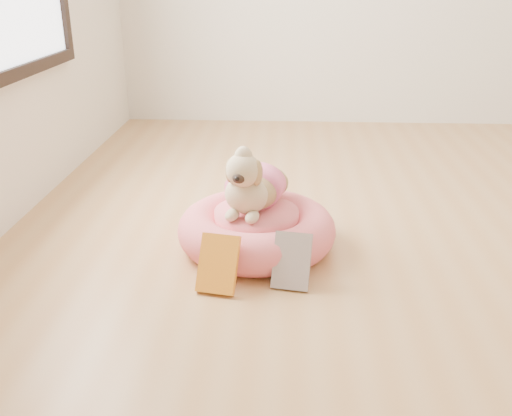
{
  "coord_description": "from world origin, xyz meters",
  "views": [
    {
      "loc": [
        -0.74,
        -2.22,
        1.09
      ],
      "look_at": [
        -0.85,
        -0.07,
        0.2
      ],
      "focal_mm": 40.0,
      "sensor_mm": 36.0,
      "label": 1
    }
  ],
  "objects_px": {
    "book_white": "(292,261)",
    "dog": "(252,174)",
    "pet_bed": "(257,230)",
    "book_yellow": "(218,264)"
  },
  "relations": [
    {
      "from": "pet_bed",
      "to": "dog",
      "type": "distance_m",
      "value": 0.25
    },
    {
      "from": "dog",
      "to": "book_white",
      "type": "height_order",
      "value": "dog"
    },
    {
      "from": "pet_bed",
      "to": "book_yellow",
      "type": "distance_m",
      "value": 0.37
    },
    {
      "from": "book_white",
      "to": "dog",
      "type": "bearing_deg",
      "value": 126.61
    },
    {
      "from": "dog",
      "to": "book_yellow",
      "type": "distance_m",
      "value": 0.44
    },
    {
      "from": "pet_bed",
      "to": "book_white",
      "type": "bearing_deg",
      "value": -64.62
    },
    {
      "from": "dog",
      "to": "book_yellow",
      "type": "xyz_separation_m",
      "value": [
        -0.1,
        -0.37,
        -0.23
      ]
    },
    {
      "from": "dog",
      "to": "book_white",
      "type": "relative_size",
      "value": 1.97
    },
    {
      "from": "book_yellow",
      "to": "dog",
      "type": "bearing_deg",
      "value": 85.04
    },
    {
      "from": "pet_bed",
      "to": "book_yellow",
      "type": "xyz_separation_m",
      "value": [
        -0.12,
        -0.35,
        0.02
      ]
    }
  ]
}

